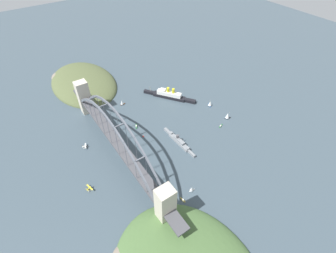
# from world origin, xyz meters

# --- Properties ---
(ground_plane) EXTENTS (1400.00, 1400.00, 0.00)m
(ground_plane) POSITION_xyz_m (0.00, 0.00, 0.00)
(ground_plane) COLOR #3D4C56
(harbor_arch_bridge) EXTENTS (284.02, 17.59, 72.59)m
(harbor_arch_bridge) POSITION_xyz_m (-0.00, 0.00, 28.62)
(harbor_arch_bridge) COLOR beige
(harbor_arch_bridge) RESTS_ON ground
(headland_west_shore) EXTENTS (164.58, 108.83, 31.04)m
(headland_west_shore) POSITION_xyz_m (-192.58, 21.72, 0.00)
(headland_west_shore) COLOR #515B38
(headland_west_shore) RESTS_ON ground
(ocean_liner) EXTENTS (79.40, 58.92, 19.82)m
(ocean_liner) POSITION_xyz_m (-65.02, 128.09, 5.59)
(ocean_liner) COLOR black
(ocean_liner) RESTS_ON ground
(naval_cruiser) EXTENTS (66.79, 7.91, 17.41)m
(naval_cruiser) POSITION_xyz_m (28.90, 78.39, 3.11)
(naval_cruiser) COLOR gray
(naval_cruiser) RESTS_ON ground
(seaplane_taxiing_near_bridge) EXTENTS (11.23, 7.42, 5.21)m
(seaplane_taxiing_near_bridge) POSITION_xyz_m (29.33, -52.99, 2.24)
(seaplane_taxiing_near_bridge) COLOR #B7B7B2
(seaplane_taxiing_near_bridge) RESTS_ON ground
(seaplane_second_in_formation) EXTENTS (9.66, 7.27, 4.96)m
(seaplane_second_in_formation) POSITION_xyz_m (-37.39, -32.81, 2.08)
(seaplane_second_in_formation) COLOR #B7B7B2
(seaplane_second_in_formation) RESTS_ON ground
(small_boat_0) EXTENTS (4.57, 9.48, 1.77)m
(small_boat_0) POSITION_xyz_m (37.70, 150.65, 0.63)
(small_boat_0) COLOR #2D6B3D
(small_boat_0) RESTS_ON ground
(small_boat_1) EXTENTS (4.29, 7.24, 8.34)m
(small_boat_1) POSITION_xyz_m (99.55, 44.30, 3.86)
(small_boat_1) COLOR silver
(small_boat_1) RESTS_ON ground
(small_boat_2) EXTENTS (7.41, 10.45, 12.25)m
(small_boat_2) POSITION_xyz_m (30.32, 171.07, 5.64)
(small_boat_2) COLOR black
(small_boat_2) RESTS_ON ground
(small_boat_3) EXTENTS (9.80, 7.46, 10.63)m
(small_boat_3) POSITION_xyz_m (-8.52, 169.96, 4.91)
(small_boat_3) COLOR #234C8C
(small_boat_3) RESTS_ON ground
(small_boat_4) EXTENTS (10.43, 6.25, 2.42)m
(small_boat_4) POSITION_xyz_m (-33.98, 45.73, 0.86)
(small_boat_4) COLOR #2D6B3D
(small_boat_4) RESTS_ON ground
(small_boat_5) EXTENTS (8.44, 2.23, 2.34)m
(small_boat_5) POSITION_xyz_m (103.62, 28.62, 0.82)
(small_boat_5) COLOR gold
(small_boat_5) RESTS_ON ground
(small_boat_6) EXTENTS (4.82, 8.50, 10.16)m
(small_boat_6) POSITION_xyz_m (-93.95, 52.97, 4.68)
(small_boat_6) COLOR brown
(small_boat_6) RESTS_ON ground
(channel_marker_buoy) EXTENTS (2.20, 2.20, 2.75)m
(channel_marker_buoy) POSITION_xyz_m (-10.05, 43.79, 1.12)
(channel_marker_buoy) COLOR red
(channel_marker_buoy) RESTS_ON ground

